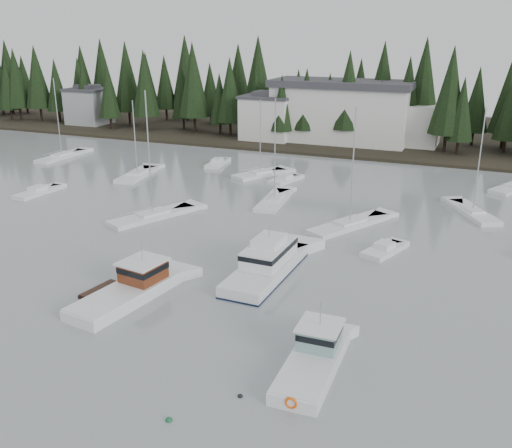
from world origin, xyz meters
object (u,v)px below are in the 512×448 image
(runabout_0, at_px, (38,193))
(sailboat_4, at_px, (260,175))
(house_far_west, at_px, (89,105))
(sailboat_2, at_px, (274,202))
(lobster_boat_brown, at_px, (130,291))
(cabin_cruiser_center, at_px, (267,266))
(sailboat_0, at_px, (472,214))
(runabout_3, at_px, (217,164))
(runabout_4, at_px, (285,181))
(house_west, at_px, (268,117))
(sailboat_3, at_px, (62,157))
(runabout_1, at_px, (384,251))
(sailboat_1, at_px, (153,217))
(harbor_inn, at_px, (353,112))
(sailboat_7, at_px, (138,176))
(sailboat_6, at_px, (349,226))
(lobster_boat_teal, at_px, (314,360))

(runabout_0, bearing_deg, sailboat_4, -45.54)
(house_far_west, distance_m, sailboat_2, 68.68)
(house_far_west, xyz_separation_m, lobster_boat_brown, (55.66, -66.66, -3.83))
(cabin_cruiser_center, bearing_deg, sailboat_0, -31.27)
(sailboat_2, xyz_separation_m, runabout_3, (-15.22, 15.20, 0.06))
(runabout_4, bearing_deg, sailboat_4, 84.33)
(house_west, bearing_deg, sailboat_2, -67.39)
(house_west, height_order, sailboat_3, sailboat_3)
(sailboat_2, distance_m, runabout_1, 19.19)
(sailboat_1, bearing_deg, runabout_3, 33.93)
(harbor_inn, xyz_separation_m, runabout_1, (15.41, -50.79, -5.64))
(sailboat_4, bearing_deg, sailboat_7, 143.16)
(sailboat_2, relative_size, runabout_3, 2.11)
(lobster_boat_brown, relative_size, runabout_0, 1.54)
(harbor_inn, xyz_separation_m, cabin_cruiser_center, (6.96, -59.60, -5.01))
(sailboat_6, height_order, runabout_1, sailboat_6)
(sailboat_4, distance_m, runabout_0, 30.10)
(sailboat_2, bearing_deg, sailboat_0, -84.97)
(lobster_boat_brown, relative_size, lobster_boat_teal, 1.23)
(sailboat_7, bearing_deg, cabin_cruiser_center, -138.86)
(sailboat_0, xyz_separation_m, sailboat_1, (-33.10, -15.14, 0.00))
(sailboat_1, height_order, sailboat_6, sailboat_1)
(house_west, relative_size, lobster_boat_teal, 1.11)
(house_west, relative_size, sailboat_7, 0.85)
(house_west, height_order, sailboat_4, sailboat_4)
(harbor_inn, xyz_separation_m, sailboat_0, (22.60, -35.09, -5.71))
(runabout_0, bearing_deg, cabin_cruiser_center, -104.83)
(lobster_boat_teal, bearing_deg, house_far_west, 44.13)
(sailboat_2, bearing_deg, sailboat_7, 72.94)
(sailboat_6, relative_size, runabout_1, 2.35)
(cabin_cruiser_center, height_order, sailboat_1, sailboat_1)
(sailboat_1, relative_size, sailboat_7, 1.29)
(sailboat_7, xyz_separation_m, runabout_0, (-6.58, -12.68, 0.08))
(house_west, bearing_deg, runabout_0, -107.96)
(lobster_boat_teal, bearing_deg, sailboat_3, 51.23)
(house_west, relative_size, sailboat_3, 0.72)
(runabout_0, bearing_deg, harbor_inn, -28.14)
(sailboat_1, bearing_deg, runabout_4, 1.53)
(runabout_3, relative_size, runabout_4, 1.06)
(sailboat_6, distance_m, sailboat_7, 34.79)
(house_far_west, distance_m, runabout_3, 47.82)
(cabin_cruiser_center, bearing_deg, sailboat_6, -12.42)
(sailboat_4, relative_size, sailboat_6, 0.85)
(cabin_cruiser_center, bearing_deg, sailboat_3, 58.93)
(lobster_boat_brown, distance_m, sailboat_3, 55.59)
(sailboat_2, bearing_deg, sailboat_4, 23.84)
(sailboat_0, xyz_separation_m, runabout_4, (-24.74, 5.49, 0.06))
(runabout_0, relative_size, runabout_1, 1.21)
(runabout_1, bearing_deg, cabin_cruiser_center, 155.83)
(sailboat_2, height_order, runabout_1, sailboat_2)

